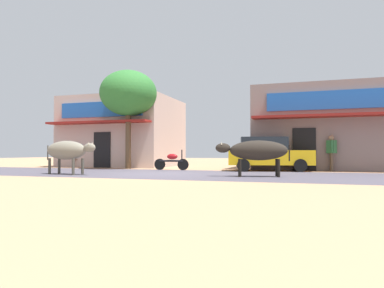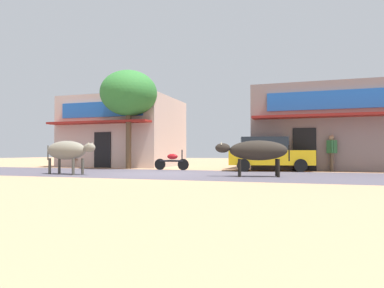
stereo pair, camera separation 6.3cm
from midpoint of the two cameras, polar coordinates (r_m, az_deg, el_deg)
ground at (r=14.97m, az=-5.99°, el=-4.82°), size 80.00×80.00×0.00m
asphalt_road at (r=14.97m, az=-5.99°, el=-4.82°), size 72.00×6.16×0.00m
storefront_left_cafe at (r=23.63m, az=-10.90°, el=1.82°), size 6.77×6.49×4.41m
storefront_right_club at (r=20.78m, az=22.44°, el=2.30°), size 8.47×6.49×4.39m
roadside_tree at (r=19.90m, az=-10.24°, el=8.11°), size 3.16×3.16×5.47m
parked_hatchback_car at (r=17.31m, az=12.41°, el=-1.55°), size 4.24×2.44×1.64m
parked_motorcycle at (r=17.77m, az=-3.19°, el=-2.80°), size 1.83×0.26×1.04m
cow_near_brown at (r=15.18m, az=-19.66°, el=-1.02°), size 2.63×1.03×1.38m
cow_far_dark at (r=13.11m, az=10.67°, el=-1.09°), size 2.71×1.09×1.35m
pedestrian_by_shop at (r=17.73m, az=22.03°, el=-0.94°), size 0.47×0.61×1.71m
cafe_chair_near_tree at (r=22.35m, az=-18.36°, el=-2.31°), size 0.60×0.60×0.92m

